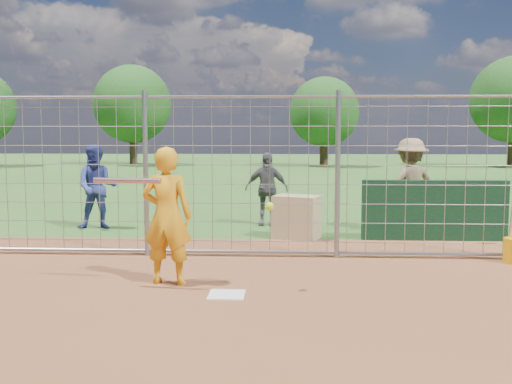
# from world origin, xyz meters

# --- Properties ---
(ground) EXTENTS (100.00, 100.00, 0.00)m
(ground) POSITION_xyz_m (0.00, 0.00, 0.00)
(ground) COLOR #2D591E
(ground) RESTS_ON ground
(home_plate) EXTENTS (0.43, 0.43, 0.02)m
(home_plate) POSITION_xyz_m (0.00, -0.20, 0.01)
(home_plate) COLOR silver
(home_plate) RESTS_ON ground
(dugout_wall) EXTENTS (2.60, 0.20, 1.10)m
(dugout_wall) POSITION_xyz_m (3.40, 3.60, 0.55)
(dugout_wall) COLOR #11381E
(dugout_wall) RESTS_ON ground
(batter) EXTENTS (0.68, 0.48, 1.77)m
(batter) POSITION_xyz_m (-0.81, 0.31, 0.89)
(batter) COLOR orange
(batter) RESTS_ON ground
(bystander_a) EXTENTS (0.94, 0.79, 1.72)m
(bystander_a) POSITION_xyz_m (-3.14, 4.52, 0.86)
(bystander_a) COLOR navy
(bystander_a) RESTS_ON ground
(bystander_b) EXTENTS (0.94, 0.45, 1.55)m
(bystander_b) POSITION_xyz_m (0.29, 5.17, 0.78)
(bystander_b) COLOR #4F4F53
(bystander_b) RESTS_ON ground
(bystander_c) EXTENTS (1.35, 1.03, 1.86)m
(bystander_c) POSITION_xyz_m (3.16, 4.51, 0.93)
(bystander_c) COLOR #90724E
(bystander_c) RESTS_ON ground
(equipment_bin) EXTENTS (0.94, 0.80, 0.80)m
(equipment_bin) POSITION_xyz_m (0.91, 3.65, 0.40)
(equipment_bin) COLOR tan
(equipment_bin) RESTS_ON ground
(equipment_in_play) EXTENTS (2.23, 0.17, 0.39)m
(equipment_in_play) POSITION_xyz_m (-0.81, 0.01, 1.29)
(equipment_in_play) COLOR silver
(equipment_in_play) RESTS_ON ground
(backstop_fence) EXTENTS (9.08, 0.08, 2.60)m
(backstop_fence) POSITION_xyz_m (0.00, 2.00, 1.26)
(backstop_fence) COLOR gray
(backstop_fence) RESTS_ON ground
(tree_line) EXTENTS (44.66, 6.72, 6.48)m
(tree_line) POSITION_xyz_m (3.13, 28.13, 3.71)
(tree_line) COLOR #3F2B19
(tree_line) RESTS_ON ground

